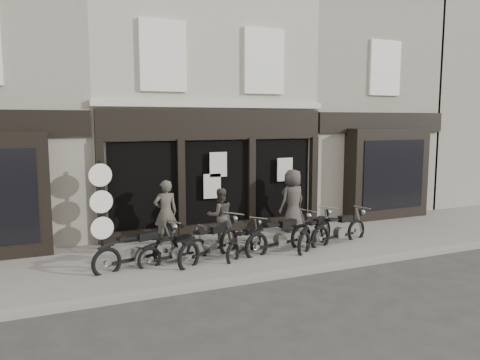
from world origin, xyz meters
name	(u,v)px	position (x,y,z in m)	size (l,w,h in m)	color
ground_plane	(258,262)	(0.00, 0.00, 0.00)	(90.00, 90.00, 0.00)	#2D2B28
pavement	(244,251)	(0.00, 0.90, 0.06)	(30.00, 4.20, 0.12)	#69645C
kerb	(282,274)	(0.00, -1.25, 0.07)	(30.00, 0.25, 0.13)	gray
central_building	(187,106)	(0.00, 5.95, 4.08)	(7.30, 6.22, 8.34)	#A5A18E
neighbour_right	(335,109)	(6.35, 5.90, 4.04)	(5.60, 6.73, 8.34)	gray
filler_right	(475,109)	(14.50, 6.00, 4.10)	(11.00, 6.00, 8.20)	gray
motorcycle_0	(138,253)	(-2.92, 0.51, 0.44)	(2.22, 0.99, 1.10)	black
motorcycle_1	(175,252)	(-2.04, 0.48, 0.37)	(1.91, 0.70, 0.92)	black
motorcycle_2	(211,246)	(-1.14, 0.39, 0.45)	(2.12, 1.52, 1.14)	black
motorcycle_3	(245,245)	(-0.18, 0.40, 0.37)	(1.63, 1.44, 0.94)	black
motorcycle_4	(280,239)	(0.82, 0.32, 0.44)	(2.30, 0.89, 1.12)	black
motorcycle_5	(315,235)	(1.91, 0.33, 0.43)	(1.95, 1.53, 1.07)	black
motorcycle_6	(339,232)	(2.78, 0.42, 0.42)	(2.17, 0.78, 1.05)	black
man_left	(166,212)	(-1.81, 2.19, 1.03)	(0.66, 0.44, 1.82)	#444038
man_centre	(220,215)	(-0.33, 1.82, 0.89)	(0.75, 0.59, 1.55)	#3D3731
man_right	(293,200)	(2.24, 2.17, 1.09)	(0.95, 0.62, 1.95)	#3E3834
advert_sign_post	(101,209)	(-3.52, 2.35, 1.23)	(0.62, 0.40, 2.53)	black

